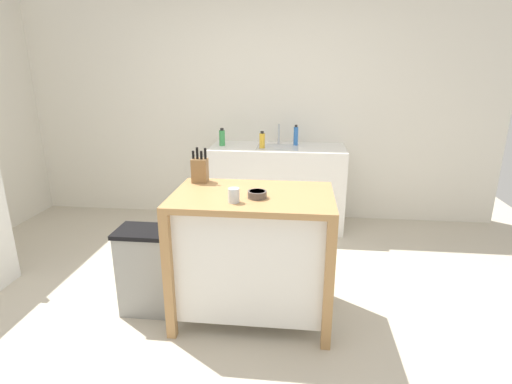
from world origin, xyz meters
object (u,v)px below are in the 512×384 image
bowl_stoneware_deep (257,194)px  sink_faucet (279,134)px  knife_block (200,170)px  bottle_spray_cleaner (222,138)px  trash_bin (146,270)px  drinking_cup (234,195)px  bottle_hand_soap (262,140)px  kitchen_island (253,249)px  bottle_dish_soap (296,136)px

bowl_stoneware_deep → sink_faucet: size_ratio=0.55×
bowl_stoneware_deep → sink_faucet: bearing=89.2°
knife_block → sink_faucet: knife_block is taller
bottle_spray_cleaner → trash_bin: bearing=-97.6°
drinking_cup → bottle_hand_soap: (-0.00, 1.83, 0.02)m
drinking_cup → trash_bin: 0.94m
trash_bin → bowl_stoneware_deep: bearing=-3.9°
trash_bin → bottle_hand_soap: size_ratio=3.57×
kitchen_island → bottle_dish_soap: (0.25, 1.85, 0.48)m
knife_block → bowl_stoneware_deep: size_ratio=2.08×
drinking_cup → sink_faucet: sink_faucet is taller
trash_bin → bottle_spray_cleaner: bottle_spray_cleaner is taller
bowl_stoneware_deep → bottle_dish_soap: bottle_dish_soap is taller
trash_bin → bottle_hand_soap: (0.67, 1.67, 0.65)m
knife_block → bowl_stoneware_deep: knife_block is taller
drinking_cup → bottle_spray_cleaner: bottle_spray_cleaner is taller
knife_block → kitchen_island: bearing=-30.5°
bottle_hand_soap → bowl_stoneware_deep: bearing=-85.6°
drinking_cup → trash_bin: size_ratio=0.14×
bowl_stoneware_deep → knife_block: bearing=144.5°
bottle_hand_soap → trash_bin: bearing=-112.0°
bottle_spray_cleaner → knife_block: bearing=-85.1°
drinking_cup → sink_faucet: size_ratio=0.41×
sink_faucet → knife_block: bearing=-106.2°
drinking_cup → sink_faucet: bearing=85.6°
drinking_cup → bottle_spray_cleaner: bearing=103.0°
trash_bin → knife_block: bearing=36.4°
drinking_cup → bottle_hand_soap: bottle_hand_soap is taller
knife_block → sink_faucet: (0.47, 1.63, 0.00)m
bowl_stoneware_deep → bottle_dish_soap: size_ratio=0.55×
knife_block → bottle_spray_cleaner: knife_block is taller
kitchen_island → knife_block: (-0.41, 0.24, 0.49)m
bowl_stoneware_deep → bottle_spray_cleaner: (-0.57, 1.81, 0.04)m
trash_bin → bottle_dish_soap: bearing=61.4°
trash_bin → bottle_hand_soap: bottle_hand_soap is taller
knife_block → bottle_hand_soap: bearing=77.4°
kitchen_island → trash_bin: kitchen_island is taller
drinking_cup → bottle_hand_soap: 1.83m
trash_bin → bottle_spray_cleaner: size_ratio=3.33×
kitchen_island → bowl_stoneware_deep: (0.04, -0.08, 0.42)m
bowl_stoneware_deep → trash_bin: size_ratio=0.19×
bowl_stoneware_deep → bottle_hand_soap: size_ratio=0.69×
knife_block → sink_faucet: bearing=73.8°
bottle_hand_soap → bottle_dish_soap: 0.40m
kitchen_island → bowl_stoneware_deep: bowl_stoneware_deep is taller
drinking_cup → bottle_spray_cleaner: size_ratio=0.47×
sink_faucet → bottle_spray_cleaner: (-0.60, -0.15, -0.02)m
knife_block → bottle_dish_soap: knife_block is taller
bottle_dish_soap → bowl_stoneware_deep: bearing=-96.3°
sink_faucet → bottle_dish_soap: bearing=-8.9°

